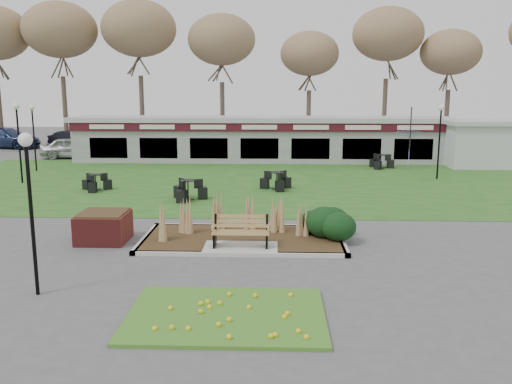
{
  "coord_description": "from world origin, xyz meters",
  "views": [
    {
      "loc": [
        1.03,
        -15.4,
        4.83
      ],
      "look_at": [
        0.39,
        2.0,
        1.43
      ],
      "focal_mm": 38.0,
      "sensor_mm": 36.0,
      "label": 1
    }
  ],
  "objects_px": {
    "car_black": "(75,139)",
    "car_blue": "(7,138)",
    "brick_planter": "(104,227)",
    "lamp_post_far_right": "(440,125)",
    "park_bench": "(241,231)",
    "bistro_set_a": "(188,193)",
    "bistro_set_b": "(96,185)",
    "bistro_set_c": "(277,184)",
    "bistro_set_d": "(381,164)",
    "food_pavilion": "(260,139)",
    "lamp_post_far_left": "(33,123)",
    "patio_umbrella": "(410,147)",
    "car_silver": "(73,148)",
    "lamp_post_near_left": "(29,178)",
    "lamp_post_mid_left": "(18,125)",
    "service_hut": "(480,143)"
  },
  "relations": [
    {
      "from": "car_silver",
      "to": "bistro_set_a",
      "type": "bearing_deg",
      "value": -147.19
    },
    {
      "from": "brick_planter",
      "to": "food_pavilion",
      "type": "bearing_deg",
      "value": 76.94
    },
    {
      "from": "brick_planter",
      "to": "lamp_post_far_right",
      "type": "relative_size",
      "value": 0.38
    },
    {
      "from": "lamp_post_far_right",
      "to": "car_silver",
      "type": "height_order",
      "value": "lamp_post_far_right"
    },
    {
      "from": "lamp_post_far_right",
      "to": "bistro_set_b",
      "type": "height_order",
      "value": "lamp_post_far_right"
    },
    {
      "from": "car_silver",
      "to": "car_black",
      "type": "height_order",
      "value": "car_silver"
    },
    {
      "from": "bistro_set_a",
      "to": "patio_umbrella",
      "type": "distance_m",
      "value": 12.2
    },
    {
      "from": "lamp_post_far_left",
      "to": "car_black",
      "type": "relative_size",
      "value": 0.89
    },
    {
      "from": "bistro_set_c",
      "to": "car_blue",
      "type": "xyz_separation_m",
      "value": [
        -21.51,
        17.04,
        0.5
      ]
    },
    {
      "from": "bistro_set_c",
      "to": "car_blue",
      "type": "relative_size",
      "value": 0.28
    },
    {
      "from": "food_pavilion",
      "to": "bistro_set_c",
      "type": "distance_m",
      "value": 10.13
    },
    {
      "from": "food_pavilion",
      "to": "car_black",
      "type": "distance_m",
      "value": 16.49
    },
    {
      "from": "bistro_set_d",
      "to": "car_silver",
      "type": "distance_m",
      "value": 20.57
    },
    {
      "from": "bistro_set_a",
      "to": "car_blue",
      "type": "relative_size",
      "value": 0.28
    },
    {
      "from": "lamp_post_far_right",
      "to": "bistro_set_c",
      "type": "distance_m",
      "value": 9.43
    },
    {
      "from": "bistro_set_a",
      "to": "bistro_set_b",
      "type": "relative_size",
      "value": 1.1
    },
    {
      "from": "bistro_set_c",
      "to": "patio_umbrella",
      "type": "relative_size",
      "value": 0.57
    },
    {
      "from": "lamp_post_far_right",
      "to": "bistro_set_b",
      "type": "relative_size",
      "value": 2.74
    },
    {
      "from": "service_hut",
      "to": "lamp_post_near_left",
      "type": "xyz_separation_m",
      "value": [
        -18.07,
        -21.5,
        1.33
      ]
    },
    {
      "from": "car_black",
      "to": "car_blue",
      "type": "bearing_deg",
      "value": 109.77
    },
    {
      "from": "bistro_set_c",
      "to": "car_black",
      "type": "relative_size",
      "value": 0.35
    },
    {
      "from": "park_bench",
      "to": "service_hut",
      "type": "bearing_deg",
      "value": 52.75
    },
    {
      "from": "lamp_post_far_right",
      "to": "car_blue",
      "type": "distance_m",
      "value": 33.09
    },
    {
      "from": "lamp_post_far_left",
      "to": "bistro_set_d",
      "type": "relative_size",
      "value": 2.5
    },
    {
      "from": "lamp_post_far_right",
      "to": "bistro_set_c",
      "type": "bearing_deg",
      "value": -159.23
    },
    {
      "from": "park_bench",
      "to": "bistro_set_b",
      "type": "relative_size",
      "value": 1.19
    },
    {
      "from": "bistro_set_c",
      "to": "bistro_set_d",
      "type": "bearing_deg",
      "value": 48.45
    },
    {
      "from": "bistro_set_a",
      "to": "bistro_set_c",
      "type": "xyz_separation_m",
      "value": [
        3.83,
        2.56,
        -0.01
      ]
    },
    {
      "from": "food_pavilion",
      "to": "bistro_set_a",
      "type": "height_order",
      "value": "food_pavilion"
    },
    {
      "from": "car_black",
      "to": "bistro_set_a",
      "type": "bearing_deg",
      "value": -128.43
    },
    {
      "from": "bistro_set_d",
      "to": "car_silver",
      "type": "xyz_separation_m",
      "value": [
        -20.17,
        4.0,
        0.42
      ]
    },
    {
      "from": "lamp_post_mid_left",
      "to": "car_blue",
      "type": "relative_size",
      "value": 0.73
    },
    {
      "from": "food_pavilion",
      "to": "lamp_post_mid_left",
      "type": "relative_size",
      "value": 6.08
    },
    {
      "from": "bistro_set_c",
      "to": "bistro_set_d",
      "type": "height_order",
      "value": "bistro_set_c"
    },
    {
      "from": "park_bench",
      "to": "brick_planter",
      "type": "xyz_separation_m",
      "value": [
        -4.4,
        0.75,
        -0.11
      ]
    },
    {
      "from": "car_silver",
      "to": "park_bench",
      "type": "bearing_deg",
      "value": -152.04
    },
    {
      "from": "bistro_set_a",
      "to": "car_black",
      "type": "relative_size",
      "value": 0.36
    },
    {
      "from": "bistro_set_d",
      "to": "lamp_post_near_left",
      "type": "bearing_deg",
      "value": -120.12
    },
    {
      "from": "lamp_post_mid_left",
      "to": "car_black",
      "type": "distance_m",
      "value": 16.22
    },
    {
      "from": "car_black",
      "to": "service_hut",
      "type": "bearing_deg",
      "value": -87.82
    },
    {
      "from": "lamp_post_near_left",
      "to": "brick_planter",
      "type": "bearing_deg",
      "value": 87.81
    },
    {
      "from": "park_bench",
      "to": "car_blue",
      "type": "bearing_deg",
      "value": 127.37
    },
    {
      "from": "bistro_set_a",
      "to": "car_black",
      "type": "distance_m",
      "value": 23.06
    },
    {
      "from": "lamp_post_near_left",
      "to": "patio_umbrella",
      "type": "height_order",
      "value": "lamp_post_near_left"
    },
    {
      "from": "lamp_post_near_left",
      "to": "car_blue",
      "type": "relative_size",
      "value": 0.69
    },
    {
      "from": "bistro_set_d",
      "to": "car_blue",
      "type": "height_order",
      "value": "car_blue"
    },
    {
      "from": "lamp_post_far_left",
      "to": "bistro_set_a",
      "type": "relative_size",
      "value": 2.44
    },
    {
      "from": "bistro_set_a",
      "to": "bistro_set_b",
      "type": "bearing_deg",
      "value": 157.05
    },
    {
      "from": "lamp_post_mid_left",
      "to": "car_black",
      "type": "xyz_separation_m",
      "value": [
        -3.06,
        15.77,
        -2.24
      ]
    },
    {
      "from": "car_black",
      "to": "bistro_set_d",
      "type": "bearing_deg",
      "value": -94.47
    }
  ]
}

